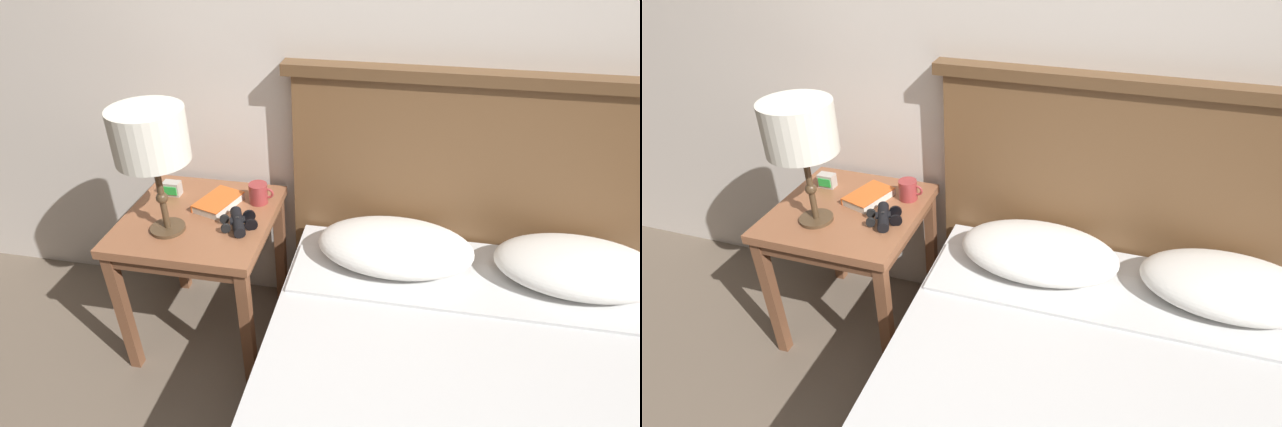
{
  "view_description": "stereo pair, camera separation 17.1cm",
  "coord_description": "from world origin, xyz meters",
  "views": [
    {
      "loc": [
        0.17,
        -0.82,
        1.7
      ],
      "look_at": [
        -0.1,
        0.66,
        0.72
      ],
      "focal_mm": 28.0,
      "sensor_mm": 36.0,
      "label": 1
    },
    {
      "loc": [
        0.34,
        -0.78,
        1.7
      ],
      "look_at": [
        -0.1,
        0.66,
        0.72
      ],
      "focal_mm": 28.0,
      "sensor_mm": 36.0,
      "label": 2
    }
  ],
  "objects": [
    {
      "name": "wall_back",
      "position": [
        0.0,
        1.06,
        1.3
      ],
      "size": [
        8.0,
        0.06,
        2.6
      ],
      "color": "silver",
      "rests_on": "ground_plane"
    },
    {
      "name": "nightstand",
      "position": [
        -0.6,
        0.71,
        0.54
      ],
      "size": [
        0.58,
        0.58,
        0.62
      ],
      "color": "brown",
      "rests_on": "ground_plane"
    },
    {
      "name": "table_lamp",
      "position": [
        -0.68,
        0.6,
        1.0
      ],
      "size": [
        0.26,
        0.26,
        0.48
      ],
      "color": "#4C3823",
      "rests_on": "nightstand"
    },
    {
      "name": "book_on_nightstand",
      "position": [
        -0.55,
        0.8,
        0.64
      ],
      "size": [
        0.18,
        0.22,
        0.03
      ],
      "color": "silver",
      "rests_on": "nightstand"
    },
    {
      "name": "binoculars_pair",
      "position": [
        -0.42,
        0.67,
        0.65
      ],
      "size": [
        0.16,
        0.16,
        0.05
      ],
      "color": "black",
      "rests_on": "nightstand"
    },
    {
      "name": "coffee_mug",
      "position": [
        -0.39,
        0.85,
        0.67
      ],
      "size": [
        0.1,
        0.08,
        0.08
      ],
      "color": "#993333",
      "rests_on": "nightstand"
    },
    {
      "name": "alarm_clock",
      "position": [
        -0.77,
        0.85,
        0.65
      ],
      "size": [
        0.07,
        0.05,
        0.06
      ],
      "color": "#B7B2A8",
      "rests_on": "nightstand"
    }
  ]
}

